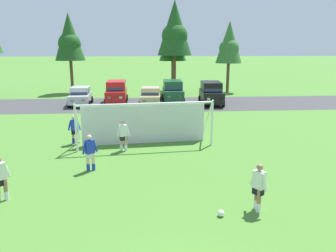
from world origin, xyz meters
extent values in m
plane|color=#477A2D|center=(0.00, 15.00, 0.00)|extent=(400.00, 400.00, 0.00)
cube|color=#3D3D3F|center=(0.00, 26.55, 0.00)|extent=(52.00, 8.40, 0.01)
sphere|color=white|center=(1.60, 4.49, 0.11)|extent=(0.22, 0.22, 0.22)
sphere|color=black|center=(1.60, 4.49, 0.12)|extent=(0.08, 0.08, 0.08)
sphere|color=red|center=(1.66, 4.49, 0.11)|extent=(0.07, 0.07, 0.07)
cylinder|color=white|center=(2.94, 12.50, 1.22)|extent=(0.12, 0.12, 2.44)
cylinder|color=white|center=(-4.35, 11.79, 1.22)|extent=(0.12, 0.12, 2.44)
cylinder|color=white|center=(-0.71, 12.14, 2.44)|extent=(7.30, 0.82, 0.12)
cylinder|color=white|center=(2.85, 13.39, 1.34)|extent=(0.27, 1.94, 2.46)
cylinder|color=white|center=(-4.43, 12.69, 1.34)|extent=(0.27, 1.94, 2.46)
cube|color=silver|center=(-0.80, 13.14, 1.10)|extent=(6.93, 0.71, 2.20)
cylinder|color=tan|center=(-4.63, 13.18, 0.40)|extent=(0.14, 0.14, 0.80)
cylinder|color=tan|center=(-4.86, 13.36, 0.40)|extent=(0.14, 0.14, 0.80)
cylinder|color=#232D99|center=(-4.63, 13.18, 0.16)|extent=(0.15, 0.15, 0.32)
cylinder|color=#232D99|center=(-4.86, 13.36, 0.16)|extent=(0.15, 0.15, 0.32)
cube|color=black|center=(-4.75, 13.27, 0.72)|extent=(0.37, 0.26, 0.28)
cube|color=#1E38B7|center=(-4.75, 13.27, 1.10)|extent=(0.41, 0.29, 0.60)
sphere|color=tan|center=(-4.75, 13.27, 1.53)|extent=(0.22, 0.22, 0.22)
cylinder|color=#1E38B7|center=(-4.49, 13.26, 1.08)|extent=(0.24, 0.12, 0.55)
cylinder|color=#1E38B7|center=(-5.00, 13.27, 1.08)|extent=(0.24, 0.12, 0.55)
cylinder|color=brown|center=(-0.76, 13.80, 0.40)|extent=(0.14, 0.14, 0.80)
cylinder|color=brown|center=(-0.95, 13.98, 0.40)|extent=(0.14, 0.14, 0.80)
cylinder|color=white|center=(-0.76, 13.80, 0.16)|extent=(0.15, 0.15, 0.32)
cylinder|color=white|center=(-0.95, 13.98, 0.16)|extent=(0.15, 0.15, 0.32)
cube|color=black|center=(-0.85, 13.89, 0.72)|extent=(0.35, 0.24, 0.28)
cube|color=white|center=(-0.85, 13.89, 1.10)|extent=(0.39, 0.26, 0.60)
sphere|color=brown|center=(-0.85, 13.89, 1.53)|extent=(0.22, 0.22, 0.22)
cylinder|color=white|center=(-0.60, 13.84, 1.08)|extent=(0.23, 0.10, 0.55)
cylinder|color=white|center=(-1.10, 13.94, 1.08)|extent=(0.23, 0.10, 0.55)
cylinder|color=beige|center=(-3.11, 9.01, 0.40)|extent=(0.14, 0.14, 0.80)
cylinder|color=beige|center=(-3.34, 8.97, 0.40)|extent=(0.14, 0.14, 0.80)
cylinder|color=#1E38B7|center=(-3.11, 9.01, 0.16)|extent=(0.15, 0.15, 0.32)
cylinder|color=#1E38B7|center=(-3.34, 8.97, 0.16)|extent=(0.15, 0.15, 0.32)
cube|color=silver|center=(-3.23, 8.99, 0.72)|extent=(0.40, 0.39, 0.28)
cube|color=#1E38B7|center=(-3.23, 8.99, 1.10)|extent=(0.45, 0.43, 0.60)
sphere|color=beige|center=(-3.23, 8.99, 1.53)|extent=(0.22, 0.22, 0.22)
cylinder|color=#1E38B7|center=(-3.01, 9.12, 1.08)|extent=(0.23, 0.21, 0.55)
cylinder|color=#1E38B7|center=(-3.45, 8.86, 1.08)|extent=(0.23, 0.21, 0.55)
cylinder|color=#936B4C|center=(2.90, 4.68, 0.40)|extent=(0.14, 0.14, 0.80)
cylinder|color=#936B4C|center=(2.90, 4.92, 0.40)|extent=(0.14, 0.14, 0.80)
cylinder|color=white|center=(2.90, 4.68, 0.16)|extent=(0.15, 0.15, 0.32)
cylinder|color=white|center=(2.90, 4.92, 0.16)|extent=(0.15, 0.15, 0.32)
cube|color=black|center=(2.90, 4.80, 0.72)|extent=(0.37, 0.40, 0.28)
cube|color=silver|center=(2.90, 4.80, 1.10)|extent=(0.41, 0.45, 0.60)
sphere|color=#936B4C|center=(2.90, 4.80, 1.53)|extent=(0.22, 0.22, 0.22)
cylinder|color=silver|center=(3.01, 4.57, 1.08)|extent=(0.20, 0.24, 0.55)
cylinder|color=silver|center=(2.79, 5.03, 1.08)|extent=(0.20, 0.24, 0.55)
cylinder|color=tan|center=(-1.81, 11.77, 0.40)|extent=(0.14, 0.14, 0.80)
cylinder|color=tan|center=(-2.04, 11.79, 0.40)|extent=(0.14, 0.14, 0.80)
cylinder|color=white|center=(-1.81, 11.77, 0.16)|extent=(0.15, 0.15, 0.32)
cylinder|color=white|center=(-2.04, 11.79, 0.16)|extent=(0.15, 0.15, 0.32)
cube|color=black|center=(-1.93, 11.78, 0.72)|extent=(0.40, 0.35, 0.28)
cube|color=white|center=(-1.93, 11.78, 1.10)|extent=(0.45, 0.39, 0.60)
sphere|color=tan|center=(-1.93, 11.78, 1.53)|extent=(0.22, 0.22, 0.22)
cylinder|color=white|center=(-1.69, 11.86, 1.08)|extent=(0.25, 0.19, 0.55)
cylinder|color=white|center=(-2.17, 11.70, 1.08)|extent=(0.25, 0.19, 0.55)
cylinder|color=#936B4C|center=(-5.81, 6.26, 0.40)|extent=(0.14, 0.14, 0.80)
cylinder|color=white|center=(-5.81, 6.26, 0.16)|extent=(0.15, 0.15, 0.32)
cube|color=black|center=(-5.93, 6.23, 0.72)|extent=(0.38, 0.40, 0.28)
cube|color=silver|center=(-5.93, 6.23, 1.10)|extent=(0.42, 0.45, 0.60)
cylinder|color=silver|center=(-5.75, 6.41, 1.08)|extent=(0.21, 0.24, 0.55)
cube|color=#B2B2BC|center=(-6.79, 26.53, 0.70)|extent=(2.01, 4.29, 0.76)
cube|color=#B2B2BC|center=(-6.79, 26.68, 1.40)|extent=(1.76, 2.18, 0.64)
cube|color=#28384C|center=(-6.74, 25.72, 1.38)|extent=(1.54, 0.39, 0.55)
cube|color=#28384C|center=(-5.96, 26.73, 1.40)|extent=(0.13, 1.78, 0.45)
cube|color=white|center=(-6.19, 24.50, 0.75)|extent=(0.28, 0.09, 0.20)
cube|color=white|center=(-7.18, 24.45, 0.75)|extent=(0.28, 0.09, 0.20)
cube|color=#B21414|center=(-6.39, 28.62, 0.75)|extent=(0.28, 0.09, 0.20)
cube|color=#B21414|center=(-7.38, 28.57, 0.75)|extent=(0.28, 0.09, 0.20)
cylinder|color=black|center=(-5.82, 25.28, 0.32)|extent=(0.27, 0.65, 0.64)
cylinder|color=black|center=(-7.62, 25.19, 0.32)|extent=(0.27, 0.65, 0.64)
cylinder|color=black|center=(-5.95, 27.88, 0.32)|extent=(0.27, 0.65, 0.64)
cylinder|color=black|center=(-7.75, 27.79, 0.32)|extent=(0.27, 0.65, 0.64)
cube|color=red|center=(-3.46, 27.55, 0.82)|extent=(1.97, 4.63, 1.00)
cube|color=red|center=(-3.47, 27.75, 1.74)|extent=(1.79, 3.03, 0.84)
cube|color=#28384C|center=(-3.44, 26.33, 1.72)|extent=(1.62, 0.40, 0.71)
cube|color=#28384C|center=(-2.58, 27.76, 1.74)|extent=(0.08, 2.55, 0.59)
cube|color=white|center=(-2.91, 25.30, 0.87)|extent=(0.28, 0.08, 0.20)
cube|color=white|center=(-3.95, 25.28, 0.87)|extent=(0.28, 0.08, 0.20)
cube|color=#B21414|center=(-2.98, 29.82, 0.87)|extent=(0.28, 0.08, 0.20)
cube|color=#B21414|center=(-4.02, 29.80, 0.87)|extent=(0.28, 0.08, 0.20)
cylinder|color=black|center=(-2.49, 26.14, 0.32)|extent=(0.25, 0.64, 0.64)
cylinder|color=black|center=(-4.39, 26.11, 0.32)|extent=(0.25, 0.64, 0.64)
cylinder|color=black|center=(-2.54, 28.99, 0.32)|extent=(0.25, 0.64, 0.64)
cylinder|color=black|center=(-4.44, 28.96, 0.32)|extent=(0.25, 0.64, 0.64)
cube|color=tan|center=(-0.15, 25.76, 0.70)|extent=(2.03, 4.29, 0.76)
cube|color=tan|center=(-0.14, 25.91, 1.40)|extent=(1.77, 2.19, 0.64)
cube|color=#28384C|center=(-0.20, 24.94, 1.38)|extent=(1.55, 0.40, 0.55)
cube|color=#28384C|center=(0.69, 25.86, 1.40)|extent=(0.14, 1.78, 0.45)
cube|color=white|center=(0.23, 23.67, 0.75)|extent=(0.28, 0.10, 0.20)
cube|color=white|center=(-0.76, 23.73, 0.75)|extent=(0.28, 0.10, 0.20)
cube|color=#B21414|center=(0.46, 27.79, 0.75)|extent=(0.28, 0.10, 0.20)
cube|color=#B21414|center=(-0.53, 27.84, 0.75)|extent=(0.28, 0.10, 0.20)
cylinder|color=black|center=(0.68, 24.41, 0.32)|extent=(0.28, 0.65, 0.64)
cylinder|color=black|center=(-1.12, 24.51, 0.32)|extent=(0.28, 0.65, 0.64)
cylinder|color=black|center=(0.82, 27.01, 0.32)|extent=(0.28, 0.65, 0.64)
cylinder|color=black|center=(-0.98, 27.11, 0.32)|extent=(0.28, 0.65, 0.64)
cube|color=#194C2D|center=(2.12, 27.58, 0.82)|extent=(2.01, 4.64, 1.00)
cube|color=#194C2D|center=(2.13, 27.78, 1.74)|extent=(1.82, 3.04, 0.84)
cube|color=#28384C|center=(2.09, 26.36, 1.72)|extent=(1.62, 0.42, 0.71)
cube|color=#28384C|center=(3.01, 27.76, 1.74)|extent=(0.10, 2.55, 0.59)
cube|color=white|center=(2.59, 25.31, 0.87)|extent=(0.28, 0.09, 0.20)
cube|color=white|center=(1.54, 25.33, 0.87)|extent=(0.28, 0.09, 0.20)
cube|color=#B21414|center=(2.70, 29.83, 0.87)|extent=(0.28, 0.09, 0.20)
cube|color=#B21414|center=(1.65, 29.85, 0.87)|extent=(0.28, 0.09, 0.20)
cylinder|color=black|center=(3.04, 26.13, 0.32)|extent=(0.26, 0.65, 0.64)
cylinder|color=black|center=(1.14, 26.18, 0.32)|extent=(0.26, 0.65, 0.64)
cylinder|color=black|center=(3.11, 28.98, 0.32)|extent=(0.26, 0.65, 0.64)
cylinder|color=black|center=(1.21, 29.03, 0.32)|extent=(0.26, 0.65, 0.64)
cube|color=black|center=(5.69, 25.98, 0.82)|extent=(2.24, 4.73, 1.00)
cube|color=black|center=(5.71, 26.18, 1.74)|extent=(1.97, 3.12, 0.84)
cube|color=#28384C|center=(5.60, 24.76, 1.72)|extent=(1.64, 0.50, 0.71)
cube|color=#28384C|center=(6.59, 26.11, 1.74)|extent=(0.23, 2.55, 0.59)
cube|color=white|center=(6.04, 23.69, 0.87)|extent=(0.29, 0.10, 0.20)
cube|color=white|center=(5.00, 23.76, 0.87)|extent=(0.29, 0.10, 0.20)
cube|color=#B21414|center=(6.38, 28.19, 0.87)|extent=(0.29, 0.10, 0.20)
cube|color=#B21414|center=(5.34, 28.27, 0.87)|extent=(0.29, 0.10, 0.20)
cylinder|color=black|center=(6.53, 24.49, 0.32)|extent=(0.29, 0.66, 0.64)
cylinder|color=black|center=(4.64, 24.63, 0.32)|extent=(0.29, 0.66, 0.64)
cylinder|color=black|center=(6.75, 27.33, 0.32)|extent=(0.29, 0.66, 0.64)
cylinder|color=black|center=(4.85, 27.47, 0.32)|extent=(0.29, 0.66, 0.64)
cylinder|color=brown|center=(-9.32, 35.41, 1.93)|extent=(0.36, 0.36, 3.87)
cone|color=#1E511E|center=(-9.32, 35.41, 6.58)|extent=(3.48, 3.48, 5.42)
sphere|color=#1E511E|center=(-9.32, 35.41, 5.76)|extent=(2.61, 2.61, 2.61)
cylinder|color=brown|center=(2.95, 34.37, 2.23)|extent=(0.36, 0.36, 4.46)
cone|color=#1E511E|center=(2.95, 34.37, 7.58)|extent=(4.01, 4.01, 6.25)
sphere|color=#1E511E|center=(2.95, 34.37, 6.65)|extent=(3.01, 3.01, 3.01)
cylinder|color=brown|center=(2.94, 36.63, 1.88)|extent=(0.36, 0.36, 3.76)
cone|color=#236023|center=(2.94, 36.63, 6.38)|extent=(3.38, 3.38, 5.26)
sphere|color=#236023|center=(2.94, 36.63, 5.60)|extent=(2.54, 2.54, 2.54)
cylinder|color=brown|center=(9.57, 34.86, 1.76)|extent=(0.36, 0.36, 3.52)
cone|color=#387533|center=(9.57, 34.86, 5.99)|extent=(3.17, 3.17, 4.93)
sphere|color=#387533|center=(9.57, 34.86, 5.25)|extent=(2.38, 2.38, 2.38)
camera|label=1|loc=(-0.86, -5.05, 5.32)|focal=35.18mm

